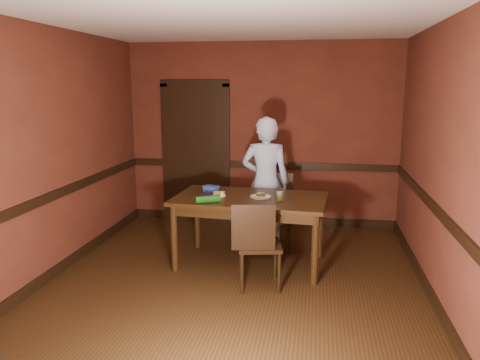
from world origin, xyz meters
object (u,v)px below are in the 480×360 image
(chair_far, at_px, (274,212))
(cheese_saucer, at_px, (219,194))
(person, at_px, (265,182))
(chair_near, at_px, (259,243))
(sauce_jar, at_px, (280,196))
(sandwich_plate, at_px, (260,196))
(dining_table, at_px, (250,231))
(food_tub, at_px, (211,189))

(chair_far, bearing_deg, cheese_saucer, -136.31)
(chair_far, height_order, person, person)
(chair_near, relative_size, sauce_jar, 9.77)
(person, xyz_separation_m, sandwich_plate, (0.02, -0.69, -0.02))
(person, bearing_deg, sandwich_plate, 90.79)
(chair_far, bearing_deg, chair_near, -92.85)
(chair_near, xyz_separation_m, sandwich_plate, (-0.07, 0.59, 0.36))
(dining_table, xyz_separation_m, sandwich_plate, (0.12, -0.00, 0.42))
(dining_table, xyz_separation_m, chair_far, (0.22, 0.59, 0.07))
(cheese_saucer, bearing_deg, chair_far, 44.85)
(chair_far, xyz_separation_m, food_tub, (-0.73, -0.40, 0.37))
(sandwich_plate, bearing_deg, cheese_saucer, 179.36)
(sandwich_plate, xyz_separation_m, sauce_jar, (0.23, -0.08, 0.03))
(sandwich_plate, bearing_deg, dining_table, 178.51)
(food_tub, bearing_deg, chair_far, 48.97)
(dining_table, relative_size, chair_near, 1.86)
(person, distance_m, cheese_saucer, 0.83)
(dining_table, bearing_deg, food_tub, 163.61)
(sandwich_plate, distance_m, sauce_jar, 0.24)
(sauce_jar, bearing_deg, dining_table, 166.13)
(chair_far, relative_size, person, 0.57)
(chair_near, bearing_deg, person, -97.25)
(sauce_jar, height_order, cheese_saucer, sauce_jar)
(chair_near, xyz_separation_m, food_tub, (-0.69, 0.78, 0.38))
(chair_far, height_order, chair_near, chair_far)
(chair_far, xyz_separation_m, cheese_saucer, (-0.59, -0.58, 0.35))
(dining_table, distance_m, food_tub, 0.70)
(chair_near, relative_size, food_tub, 4.57)
(chair_far, height_order, food_tub, chair_far)
(person, xyz_separation_m, food_tub, (-0.60, -0.50, 0.00))
(sauce_jar, relative_size, food_tub, 0.47)
(chair_far, relative_size, sauce_jar, 10.01)
(dining_table, bearing_deg, person, 85.71)
(chair_near, bearing_deg, cheese_saucer, -58.37)
(dining_table, relative_size, person, 1.02)
(chair_far, distance_m, sandwich_plate, 0.69)
(person, distance_m, food_tub, 0.78)
(sauce_jar, bearing_deg, sandwich_plate, 160.02)
(cheese_saucer, height_order, food_tub, food_tub)
(dining_table, height_order, sauce_jar, sauce_jar)
(chair_far, xyz_separation_m, sauce_jar, (0.13, -0.67, 0.38))
(sandwich_plate, bearing_deg, chair_near, -83.61)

